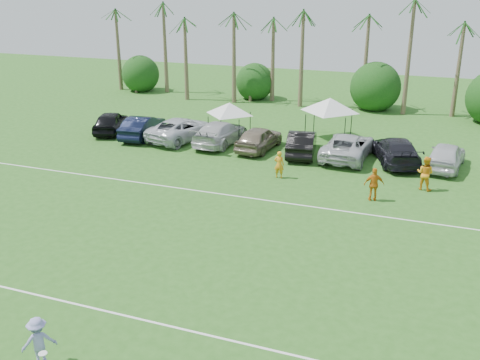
% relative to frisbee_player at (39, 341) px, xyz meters
% --- Properties ---
extents(ground, '(120.00, 120.00, 0.00)m').
position_rel_frisbee_player_xyz_m(ground, '(-0.82, 1.08, -0.81)').
color(ground, '#295D1C').
rests_on(ground, ground).
extents(field_lines, '(80.00, 12.10, 0.01)m').
position_rel_frisbee_player_xyz_m(field_lines, '(-0.82, 9.08, -0.81)').
color(field_lines, white).
rests_on(field_lines, ground).
extents(palm_tree_0, '(2.40, 2.40, 8.90)m').
position_rel_frisbee_player_xyz_m(palm_tree_0, '(-22.82, 39.08, 6.67)').
color(palm_tree_0, brown).
rests_on(palm_tree_0, ground).
extents(palm_tree_1, '(2.40, 2.40, 9.90)m').
position_rel_frisbee_player_xyz_m(palm_tree_1, '(-17.82, 39.08, 7.54)').
color(palm_tree_1, brown).
rests_on(palm_tree_1, ground).
extents(palm_tree_2, '(2.40, 2.40, 10.90)m').
position_rel_frisbee_player_xyz_m(palm_tree_2, '(-12.82, 39.08, 8.40)').
color(palm_tree_2, brown).
rests_on(palm_tree_2, ground).
extents(palm_tree_4, '(2.40, 2.40, 8.90)m').
position_rel_frisbee_player_xyz_m(palm_tree_4, '(-4.82, 39.08, 6.67)').
color(palm_tree_4, brown).
rests_on(palm_tree_4, ground).
extents(palm_tree_5, '(2.40, 2.40, 9.90)m').
position_rel_frisbee_player_xyz_m(palm_tree_5, '(-0.82, 39.08, 7.54)').
color(palm_tree_5, brown).
rests_on(palm_tree_5, ground).
extents(palm_tree_6, '(2.40, 2.40, 10.90)m').
position_rel_frisbee_player_xyz_m(palm_tree_6, '(3.18, 39.08, 8.40)').
color(palm_tree_6, brown).
rests_on(palm_tree_6, ground).
extents(palm_tree_8, '(2.40, 2.40, 8.90)m').
position_rel_frisbee_player_xyz_m(palm_tree_8, '(12.18, 39.08, 6.67)').
color(palm_tree_8, brown).
rests_on(palm_tree_8, ground).
extents(bush_tree_0, '(4.00, 4.00, 4.00)m').
position_rel_frisbee_player_xyz_m(bush_tree_0, '(-19.82, 40.08, 0.98)').
color(bush_tree_0, brown).
rests_on(bush_tree_0, ground).
extents(bush_tree_1, '(4.00, 4.00, 4.00)m').
position_rel_frisbee_player_xyz_m(bush_tree_1, '(-6.82, 40.08, 0.98)').
color(bush_tree_1, brown).
rests_on(bush_tree_1, ground).
extents(bush_tree_2, '(4.00, 4.00, 4.00)m').
position_rel_frisbee_player_xyz_m(bush_tree_2, '(5.18, 40.08, 0.98)').
color(bush_tree_2, brown).
rests_on(bush_tree_2, ground).
extents(sideline_player_a, '(0.62, 0.42, 1.68)m').
position_rel_frisbee_player_xyz_m(sideline_player_a, '(2.16, 18.79, 0.03)').
color(sideline_player_a, orange).
rests_on(sideline_player_a, ground).
extents(sideline_player_b, '(1.15, 1.01, 1.98)m').
position_rel_frisbee_player_xyz_m(sideline_player_b, '(10.50, 19.78, 0.18)').
color(sideline_player_b, orange).
rests_on(sideline_player_b, ground).
extents(sideline_player_c, '(1.17, 0.75, 1.85)m').
position_rel_frisbee_player_xyz_m(sideline_player_c, '(7.99, 17.12, 0.11)').
color(sideline_player_c, orange).
rests_on(sideline_player_c, ground).
extents(canopy_tent_left, '(3.84, 3.84, 3.11)m').
position_rel_frisbee_player_xyz_m(canopy_tent_left, '(-3.98, 26.25, 1.85)').
color(canopy_tent_left, black).
rests_on(canopy_tent_left, ground).
extents(canopy_tent_right, '(4.49, 4.49, 3.64)m').
position_rel_frisbee_player_xyz_m(canopy_tent_right, '(3.21, 28.43, 2.31)').
color(canopy_tent_right, black).
rests_on(canopy_tent_right, ground).
extents(frisbee_player, '(1.18, 1.16, 1.63)m').
position_rel_frisbee_player_xyz_m(frisbee_player, '(0.00, 0.00, 0.00)').
color(frisbee_player, '#8D8FC8').
rests_on(frisbee_player, ground).
extents(parked_car_0, '(3.46, 5.33, 1.69)m').
position_rel_frisbee_player_xyz_m(parked_car_0, '(-13.23, 24.25, 0.03)').
color(parked_car_0, black).
rests_on(parked_car_0, ground).
extents(parked_car_1, '(2.30, 5.28, 1.69)m').
position_rel_frisbee_player_xyz_m(parked_car_1, '(-10.13, 23.78, 0.03)').
color(parked_car_1, black).
rests_on(parked_car_1, ground).
extents(parked_car_2, '(4.13, 6.56, 1.69)m').
position_rel_frisbee_player_xyz_m(parked_car_2, '(-7.02, 24.21, 0.03)').
color(parked_car_2, silver).
rests_on(parked_car_2, ground).
extents(parked_car_3, '(2.71, 5.95, 1.69)m').
position_rel_frisbee_player_xyz_m(parked_car_3, '(-3.92, 24.23, 0.03)').
color(parked_car_3, silver).
rests_on(parked_car_3, ground).
extents(parked_car_4, '(2.43, 5.11, 1.69)m').
position_rel_frisbee_player_xyz_m(parked_car_4, '(-0.81, 23.86, 0.03)').
color(parked_car_4, gray).
rests_on(parked_car_4, ground).
extents(parked_car_5, '(2.62, 5.35, 1.69)m').
position_rel_frisbee_player_xyz_m(parked_car_5, '(2.29, 23.83, 0.03)').
color(parked_car_5, black).
rests_on(parked_car_5, ground).
extents(parked_car_6, '(3.07, 6.19, 1.69)m').
position_rel_frisbee_player_xyz_m(parked_car_6, '(5.40, 24.09, 0.03)').
color(parked_car_6, silver).
rests_on(parked_car_6, ground).
extents(parked_car_7, '(4.03, 6.26, 1.69)m').
position_rel_frisbee_player_xyz_m(parked_car_7, '(8.50, 24.25, 0.03)').
color(parked_car_7, black).
rests_on(parked_car_7, ground).
extents(parked_car_8, '(2.68, 5.19, 1.69)m').
position_rel_frisbee_player_xyz_m(parked_car_8, '(11.61, 24.19, 0.03)').
color(parked_car_8, silver).
rests_on(parked_car_8, ground).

